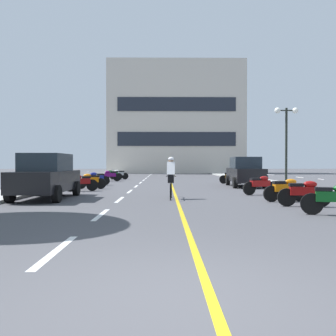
% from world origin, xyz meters
% --- Properties ---
extents(ground_plane, '(140.00, 140.00, 0.00)m').
position_xyz_m(ground_plane, '(0.00, 21.00, 0.00)').
color(ground_plane, '#47474C').
extents(curb_left, '(2.40, 72.00, 0.12)m').
position_xyz_m(curb_left, '(-7.20, 24.00, 0.06)').
color(curb_left, '#A8A8A3').
rests_on(curb_left, ground).
extents(curb_right, '(2.40, 72.00, 0.12)m').
position_xyz_m(curb_right, '(7.20, 24.00, 0.06)').
color(curb_right, '#A8A8A3').
rests_on(curb_right, ground).
extents(lane_dash_0, '(0.14, 2.20, 0.01)m').
position_xyz_m(lane_dash_0, '(-2.00, 2.00, 0.00)').
color(lane_dash_0, silver).
rests_on(lane_dash_0, ground).
extents(lane_dash_1, '(0.14, 2.20, 0.01)m').
position_xyz_m(lane_dash_1, '(-2.00, 6.00, 0.00)').
color(lane_dash_1, silver).
rests_on(lane_dash_1, ground).
extents(lane_dash_2, '(0.14, 2.20, 0.01)m').
position_xyz_m(lane_dash_2, '(-2.00, 10.00, 0.00)').
color(lane_dash_2, silver).
rests_on(lane_dash_2, ground).
extents(lane_dash_3, '(0.14, 2.20, 0.01)m').
position_xyz_m(lane_dash_3, '(-2.00, 14.00, 0.00)').
color(lane_dash_3, silver).
rests_on(lane_dash_3, ground).
extents(lane_dash_4, '(0.14, 2.20, 0.01)m').
position_xyz_m(lane_dash_4, '(-2.00, 18.00, 0.00)').
color(lane_dash_4, silver).
rests_on(lane_dash_4, ground).
extents(lane_dash_5, '(0.14, 2.20, 0.01)m').
position_xyz_m(lane_dash_5, '(-2.00, 22.00, 0.00)').
color(lane_dash_5, silver).
rests_on(lane_dash_5, ground).
extents(lane_dash_6, '(0.14, 2.20, 0.01)m').
position_xyz_m(lane_dash_6, '(-2.00, 26.00, 0.00)').
color(lane_dash_6, silver).
rests_on(lane_dash_6, ground).
extents(lane_dash_7, '(0.14, 2.20, 0.01)m').
position_xyz_m(lane_dash_7, '(-2.00, 30.00, 0.00)').
color(lane_dash_7, silver).
rests_on(lane_dash_7, ground).
extents(lane_dash_8, '(0.14, 2.20, 0.01)m').
position_xyz_m(lane_dash_8, '(-2.00, 34.00, 0.00)').
color(lane_dash_8, silver).
rests_on(lane_dash_8, ground).
extents(lane_dash_9, '(0.14, 2.20, 0.01)m').
position_xyz_m(lane_dash_9, '(-2.00, 38.00, 0.00)').
color(lane_dash_9, silver).
rests_on(lane_dash_9, ground).
extents(lane_dash_10, '(0.14, 2.20, 0.01)m').
position_xyz_m(lane_dash_10, '(-2.00, 42.00, 0.00)').
color(lane_dash_10, silver).
rests_on(lane_dash_10, ground).
extents(lane_dash_11, '(0.14, 2.20, 0.01)m').
position_xyz_m(lane_dash_11, '(-2.00, 46.00, 0.00)').
color(lane_dash_11, silver).
rests_on(lane_dash_11, ground).
extents(centre_line_yellow, '(0.12, 66.00, 0.01)m').
position_xyz_m(centre_line_yellow, '(0.25, 24.00, 0.00)').
color(centre_line_yellow, gold).
rests_on(centre_line_yellow, ground).
extents(office_building, '(19.76, 7.13, 16.25)m').
position_xyz_m(office_building, '(1.51, 48.51, 8.12)').
color(office_building, beige).
rests_on(office_building, ground).
extents(street_lamp_mid, '(1.46, 0.36, 4.74)m').
position_xyz_m(street_lamp_mid, '(7.25, 17.57, 3.62)').
color(street_lamp_mid, black).
rests_on(street_lamp_mid, curb_right).
extents(parked_car_near, '(1.92, 4.20, 1.82)m').
position_xyz_m(parked_car_near, '(-4.99, 10.37, 0.92)').
color(parked_car_near, black).
rests_on(parked_car_near, ground).
extents(parked_car_mid, '(2.04, 4.26, 1.82)m').
position_xyz_m(parked_car_mid, '(4.73, 17.63, 0.92)').
color(parked_car_mid, black).
rests_on(parked_car_mid, ground).
extents(motorcycle_1, '(1.65, 0.76, 0.92)m').
position_xyz_m(motorcycle_1, '(4.38, 5.75, 0.47)').
color(motorcycle_1, black).
rests_on(motorcycle_1, ground).
extents(motorcycle_2, '(1.70, 0.60, 0.92)m').
position_xyz_m(motorcycle_2, '(4.37, 7.72, 0.47)').
color(motorcycle_2, black).
rests_on(motorcycle_2, ground).
extents(motorcycle_3, '(1.70, 0.60, 0.92)m').
position_xyz_m(motorcycle_3, '(4.29, 9.21, 0.47)').
color(motorcycle_3, black).
rests_on(motorcycle_3, ground).
extents(motorcycle_4, '(1.67, 0.71, 0.92)m').
position_xyz_m(motorcycle_4, '(4.12, 12.05, 0.47)').
color(motorcycle_4, black).
rests_on(motorcycle_4, ground).
extents(motorcycle_5, '(1.65, 0.77, 0.92)m').
position_xyz_m(motorcycle_5, '(-4.52, 14.20, 0.47)').
color(motorcycle_5, black).
rests_on(motorcycle_5, ground).
extents(motorcycle_6, '(1.70, 0.60, 0.92)m').
position_xyz_m(motorcycle_6, '(-4.37, 15.83, 0.47)').
color(motorcycle_6, black).
rests_on(motorcycle_6, ground).
extents(motorcycle_7, '(1.65, 0.76, 0.92)m').
position_xyz_m(motorcycle_7, '(-4.66, 18.94, 0.47)').
color(motorcycle_7, black).
rests_on(motorcycle_7, ground).
extents(motorcycle_8, '(1.68, 0.64, 0.92)m').
position_xyz_m(motorcycle_8, '(4.51, 20.70, 0.47)').
color(motorcycle_8, black).
rests_on(motorcycle_8, ground).
extents(motorcycle_9, '(1.66, 0.72, 0.92)m').
position_xyz_m(motorcycle_9, '(-4.58, 24.02, 0.47)').
color(motorcycle_9, black).
rests_on(motorcycle_9, ground).
extents(motorcycle_10, '(1.65, 0.75, 0.92)m').
position_xyz_m(motorcycle_10, '(-4.68, 25.97, 0.47)').
color(motorcycle_10, black).
rests_on(motorcycle_10, ground).
extents(motorcycle_11, '(1.70, 0.60, 0.92)m').
position_xyz_m(motorcycle_11, '(-4.33, 27.51, 0.47)').
color(motorcycle_11, black).
rests_on(motorcycle_11, ground).
extents(cyclist_rider, '(0.42, 1.77, 1.71)m').
position_xyz_m(cyclist_rider, '(0.03, 10.36, 0.89)').
color(cyclist_rider, black).
rests_on(cyclist_rider, ground).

